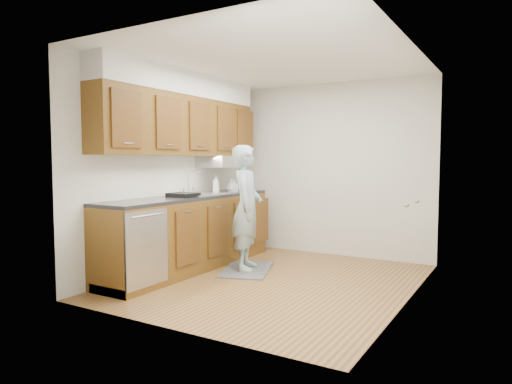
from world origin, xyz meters
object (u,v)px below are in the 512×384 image
soap_bottle_b (234,186)px  soap_bottle_c (231,186)px  person (247,199)px  dish_rack (183,195)px  steel_can (230,188)px  soap_bottle_a (216,184)px

soap_bottle_b → soap_bottle_c: bearing=178.9°
person → soap_bottle_b: size_ratio=9.74×
dish_rack → person: bearing=43.3°
steel_can → dish_rack: 1.01m
person → soap_bottle_a: size_ratio=7.12×
soap_bottle_b → steel_can: 0.07m
soap_bottle_c → soap_bottle_b: bearing=-1.1°
soap_bottle_b → soap_bottle_c: (-0.05, 0.00, -0.00)m
dish_rack → soap_bottle_b: bearing=89.6°
soap_bottle_a → soap_bottle_b: 0.29m
person → soap_bottle_c: size_ratio=9.76×
soap_bottle_b → soap_bottle_a: bearing=-115.9°
steel_can → soap_bottle_b: bearing=41.3°
soap_bottle_a → steel_can: soap_bottle_a is taller
soap_bottle_b → steel_can: bearing=-138.7°
person → soap_bottle_a: (-0.67, 0.27, 0.16)m
soap_bottle_a → dish_rack: (0.06, -0.78, -0.10)m
steel_can → dish_rack: (-0.02, -1.01, -0.03)m
person → dish_rack: bearing=107.0°
person → soap_bottle_b: (-0.54, 0.53, 0.13)m
person → dish_rack: 0.79m
soap_bottle_a → soap_bottle_b: bearing=64.1°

